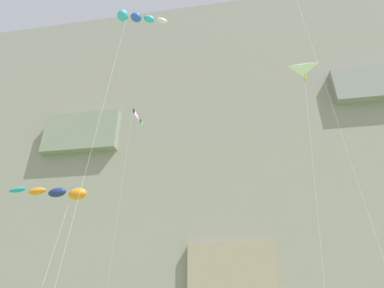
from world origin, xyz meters
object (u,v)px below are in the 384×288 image
(kite_windsock_upper_mid, at_px, (59,193))
(kite_delta_mid_right, at_px, (304,84))
(kite_banner_upper_left, at_px, (138,123))
(kite_windsock_front_field, at_px, (135,17))

(kite_windsock_upper_mid, xyz_separation_m, kite_delta_mid_right, (18.96, 2.17, 9.19))
(kite_banner_upper_left, bearing_deg, kite_windsock_front_field, -72.33)
(kite_windsock_front_field, bearing_deg, kite_delta_mid_right, 20.05)
(kite_delta_mid_right, height_order, kite_banner_upper_left, kite_banner_upper_left)
(kite_delta_mid_right, distance_m, kite_windsock_front_field, 15.23)
(kite_windsock_upper_mid, bearing_deg, kite_windsock_front_field, -27.27)
(kite_delta_mid_right, xyz_separation_m, kite_banner_upper_left, (-20.15, 15.74, 7.88))
(kite_delta_mid_right, height_order, kite_windsock_front_field, kite_windsock_front_field)
(kite_windsock_front_field, distance_m, kite_banner_upper_left, 21.93)
(kite_windsock_upper_mid, distance_m, kite_delta_mid_right, 21.18)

